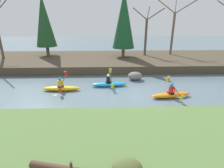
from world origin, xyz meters
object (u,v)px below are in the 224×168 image
kayaker_middle (109,84)px  kayaker_lead (173,94)px  kayaker_trailing (62,88)px  boulder_midstream (135,76)px

kayaker_middle → kayaker_lead: bearing=-30.7°
kayaker_trailing → boulder_midstream: size_ratio=2.26×
kayaker_lead → kayaker_middle: same height
kayaker_middle → kayaker_trailing: 3.57m
kayaker_middle → boulder_midstream: bearing=30.7°
kayaker_trailing → kayaker_lead: bearing=-10.2°
kayaker_trailing → kayaker_middle: bearing=12.6°
kayaker_lead → boulder_midstream: bearing=109.2°
kayaker_lead → boulder_midstream: kayaker_lead is taller
kayaker_trailing → boulder_midstream: kayaker_trailing is taller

